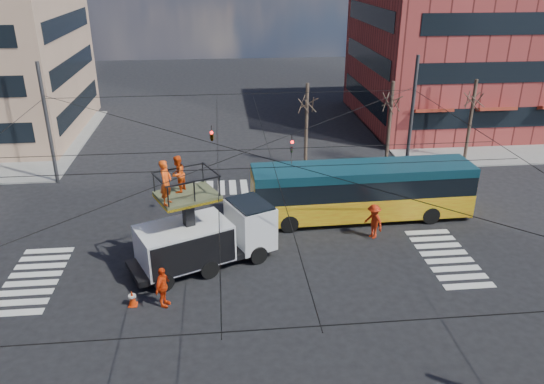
{
  "coord_description": "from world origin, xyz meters",
  "views": [
    {
      "loc": [
        -1.03,
        -22.03,
        13.61
      ],
      "look_at": [
        1.38,
        1.78,
        3.15
      ],
      "focal_mm": 35.0,
      "sensor_mm": 36.0,
      "label": 1
    }
  ],
  "objects_px": {
    "city_bus": "(362,190)",
    "flagger": "(374,221)",
    "utility_truck": "(205,228)",
    "traffic_cone": "(132,298)",
    "worker_ground": "(163,287)"
  },
  "relations": [
    {
      "from": "utility_truck",
      "to": "flagger",
      "type": "xyz_separation_m",
      "value": [
        8.79,
        1.84,
        -1.0
      ]
    },
    {
      "from": "city_bus",
      "to": "worker_ground",
      "type": "height_order",
      "value": "city_bus"
    },
    {
      "from": "worker_ground",
      "to": "flagger",
      "type": "relative_size",
      "value": 0.98
    },
    {
      "from": "city_bus",
      "to": "flagger",
      "type": "height_order",
      "value": "city_bus"
    },
    {
      "from": "utility_truck",
      "to": "flagger",
      "type": "height_order",
      "value": "utility_truck"
    },
    {
      "from": "city_bus",
      "to": "flagger",
      "type": "distance_m",
      "value": 2.49
    },
    {
      "from": "utility_truck",
      "to": "city_bus",
      "type": "xyz_separation_m",
      "value": [
        8.72,
        4.2,
        -0.23
      ]
    },
    {
      "from": "traffic_cone",
      "to": "flagger",
      "type": "xyz_separation_m",
      "value": [
        11.94,
        4.94,
        0.6
      ]
    },
    {
      "from": "city_bus",
      "to": "flagger",
      "type": "relative_size",
      "value": 6.53
    },
    {
      "from": "utility_truck",
      "to": "traffic_cone",
      "type": "xyz_separation_m",
      "value": [
        -3.15,
        -3.1,
        -1.6
      ]
    },
    {
      "from": "city_bus",
      "to": "traffic_cone",
      "type": "distance_m",
      "value": 14.0
    },
    {
      "from": "utility_truck",
      "to": "flagger",
      "type": "distance_m",
      "value": 9.04
    },
    {
      "from": "utility_truck",
      "to": "worker_ground",
      "type": "relative_size",
      "value": 3.93
    },
    {
      "from": "city_bus",
      "to": "traffic_cone",
      "type": "height_order",
      "value": "city_bus"
    },
    {
      "from": "utility_truck",
      "to": "traffic_cone",
      "type": "height_order",
      "value": "utility_truck"
    }
  ]
}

